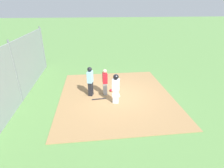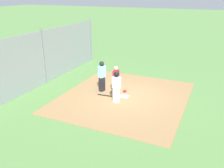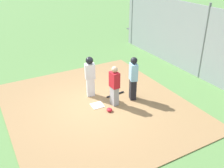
# 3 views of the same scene
# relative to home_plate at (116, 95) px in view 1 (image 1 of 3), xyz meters

# --- Properties ---
(ground_plane) EXTENTS (140.00, 140.00, 0.00)m
(ground_plane) POSITION_rel_home_plate_xyz_m (0.00, 0.00, -0.04)
(ground_plane) COLOR #5B8947
(dirt_infield) EXTENTS (7.20, 6.40, 0.03)m
(dirt_infield) POSITION_rel_home_plate_xyz_m (0.00, 0.00, -0.03)
(dirt_infield) COLOR #9E774C
(dirt_infield) RESTS_ON ground_plane
(home_plate) EXTENTS (0.46, 0.46, 0.02)m
(home_plate) POSITION_rel_home_plate_xyz_m (0.00, 0.00, 0.00)
(home_plate) COLOR white
(home_plate) RESTS_ON dirt_infield
(catcher) EXTENTS (0.39, 0.27, 1.55)m
(catcher) POSITION_rel_home_plate_xyz_m (-0.23, -0.61, 0.79)
(catcher) COLOR #9E9EA3
(catcher) RESTS_ON dirt_infield
(umpire) EXTENTS (0.44, 0.37, 1.73)m
(umpire) POSITION_rel_home_plate_xyz_m (-0.20, -1.44, 0.90)
(umpire) COLOR black
(umpire) RESTS_ON dirt_infield
(runner) EXTENTS (0.35, 0.43, 1.65)m
(runner) POSITION_rel_home_plate_xyz_m (0.83, -0.12, 0.93)
(runner) COLOR silver
(runner) RESTS_ON dirt_infield
(baseball_bat) EXTENTS (0.12, 0.81, 0.06)m
(baseball_bat) POSITION_rel_home_plate_xyz_m (0.37, -1.00, 0.02)
(baseball_bat) COLOR black
(baseball_bat) RESTS_ON dirt_infield
(catcher_mask) EXTENTS (0.24, 0.20, 0.12)m
(catcher_mask) POSITION_rel_home_plate_xyz_m (-0.57, -0.21, 0.05)
(catcher_mask) COLOR #B21923
(catcher_mask) RESTS_ON dirt_infield
(backstop_fence) EXTENTS (12.00, 0.10, 3.35)m
(backstop_fence) POSITION_rel_home_plate_xyz_m (0.00, -5.23, 1.56)
(backstop_fence) COLOR #93999E
(backstop_fence) RESTS_ON ground_plane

